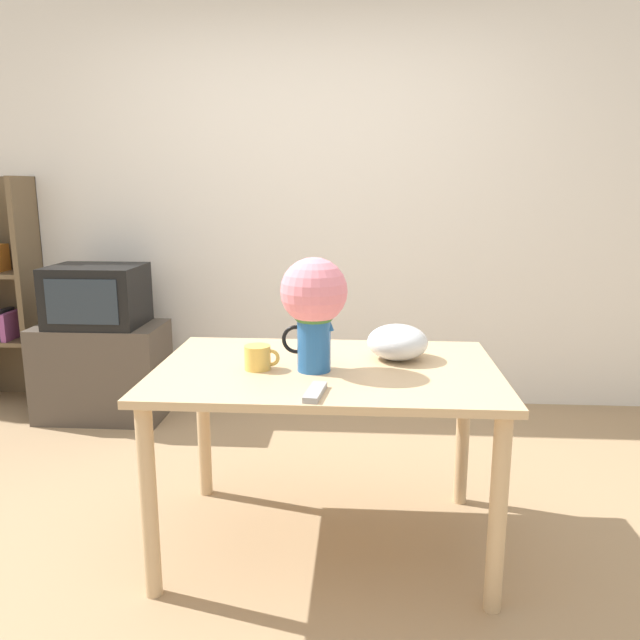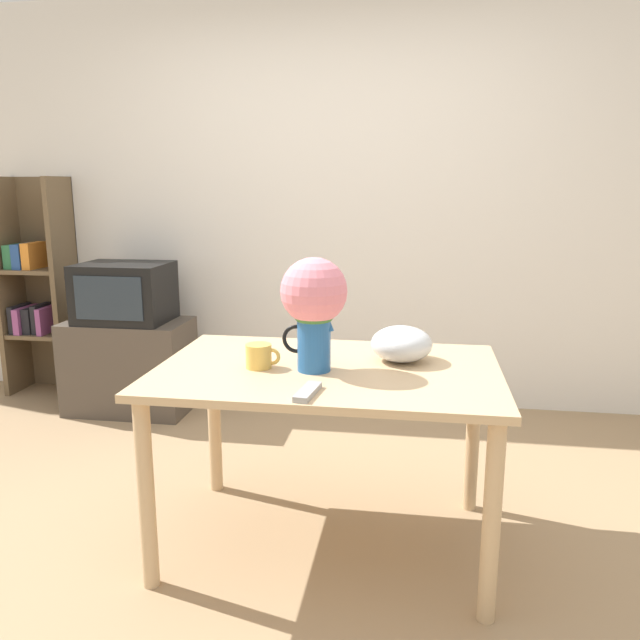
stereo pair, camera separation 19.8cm
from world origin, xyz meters
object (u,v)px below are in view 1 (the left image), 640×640
Objects in this scene: flower_vase at (314,301)px; white_bowl at (398,342)px; coffee_mug at (258,357)px; tv_set at (97,296)px.

flower_vase is 1.76× the size of white_bowl.
white_bowl is (0.32, 0.18, -0.19)m from flower_vase.
tv_set reaches higher than coffee_mug.
coffee_mug is 0.55× the size of white_bowl.
coffee_mug is at bearing -179.84° from flower_vase.
flower_vase is 0.78× the size of tv_set.
tv_set is at bearing 131.59° from coffee_mug.
tv_set is (-1.76, 1.20, -0.04)m from white_bowl.
flower_vase is at bearing 0.16° from coffee_mug.
coffee_mug is at bearing -161.41° from white_bowl.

